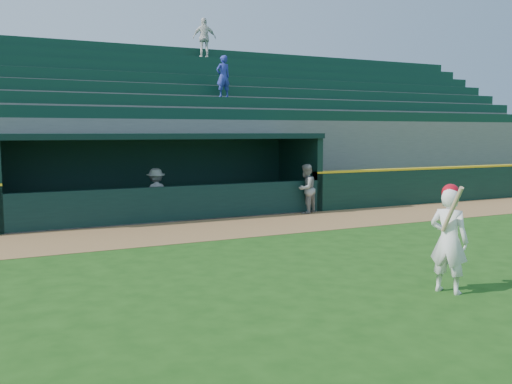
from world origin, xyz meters
TOP-DOWN VIEW (x-y plane):
  - ground at (0.00, 0.00)m, footprint 120.00×120.00m
  - warning_track at (0.00, 4.90)m, footprint 40.00×3.00m
  - field_wall_right at (12.25, 6.55)m, footprint 15.50×0.30m
  - wall_stripe_right at (12.25, 6.55)m, footprint 15.50×0.32m
  - dugout_player_front at (4.03, 6.30)m, footprint 0.93×0.87m
  - dugout_player_inside at (-0.41, 7.31)m, footprint 0.95×0.55m
  - dugout at (0.00, 8.00)m, footprint 9.40×2.80m
  - stands at (-0.04, 12.57)m, footprint 34.50×6.29m
  - batter_at_plate at (1.51, -2.14)m, footprint 0.61×0.83m

SIDE VIEW (x-z plane):
  - ground at x=0.00m, z-range 0.00..0.00m
  - warning_track at x=0.00m, z-range 0.00..0.01m
  - field_wall_right at x=12.25m, z-range 0.00..1.20m
  - dugout_player_inside at x=-0.41m, z-range 0.00..1.46m
  - dugout_player_front at x=4.03m, z-range 0.00..1.52m
  - batter_at_plate at x=1.51m, z-range 0.00..1.73m
  - wall_stripe_right at x=12.25m, z-range 1.20..1.26m
  - dugout at x=0.00m, z-range 0.13..2.59m
  - stands at x=-0.04m, z-range -1.18..5.96m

